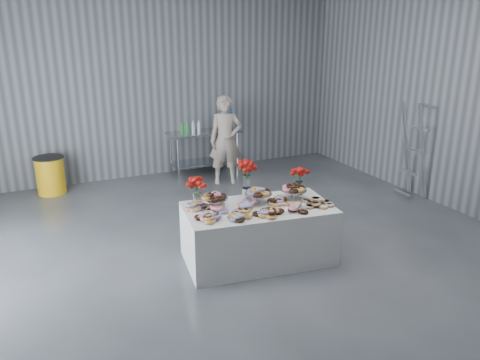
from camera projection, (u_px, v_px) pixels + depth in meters
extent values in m
plane|color=#3C3F44|center=(252.00, 267.00, 6.07)|extent=(9.00, 9.00, 0.00)
cube|color=gray|center=(154.00, 77.00, 9.33)|extent=(8.00, 0.04, 4.00)
cube|color=silver|center=(258.00, 233.00, 6.15)|extent=(2.01, 1.24, 0.75)
cube|color=silver|center=(204.00, 132.00, 9.68)|extent=(1.50, 0.60, 0.04)
cube|color=silver|center=(205.00, 162.00, 9.88)|extent=(1.40, 0.55, 0.03)
cylinder|color=silver|center=(178.00, 160.00, 9.35)|extent=(0.04, 0.04, 0.86)
cylinder|color=silver|center=(237.00, 153.00, 9.86)|extent=(0.04, 0.04, 0.86)
cylinder|color=silver|center=(171.00, 154.00, 9.78)|extent=(0.04, 0.04, 0.86)
cylinder|color=silver|center=(228.00, 148.00, 10.29)|extent=(0.04, 0.04, 0.86)
cylinder|color=silver|center=(214.00, 203.00, 6.00)|extent=(0.06, 0.06, 0.12)
cylinder|color=silver|center=(214.00, 198.00, 5.98)|extent=(0.36, 0.36, 0.01)
cylinder|color=silver|center=(258.00, 198.00, 6.17)|extent=(0.06, 0.06, 0.12)
cylinder|color=silver|center=(258.00, 194.00, 6.15)|extent=(0.36, 0.36, 0.01)
cylinder|color=silver|center=(293.00, 194.00, 6.31)|extent=(0.06, 0.06, 0.12)
cylinder|color=silver|center=(294.00, 190.00, 6.29)|extent=(0.36, 0.36, 0.01)
cylinder|color=white|center=(197.00, 200.00, 6.02)|extent=(0.11, 0.11, 0.18)
cylinder|color=#1E5919|center=(197.00, 190.00, 5.98)|extent=(0.04, 0.04, 0.18)
cylinder|color=white|center=(299.00, 188.00, 6.48)|extent=(0.11, 0.11, 0.18)
cylinder|color=#1E5919|center=(299.00, 179.00, 6.44)|extent=(0.04, 0.04, 0.18)
cylinder|color=silver|center=(247.00, 193.00, 6.32)|extent=(0.14, 0.14, 0.15)
cylinder|color=white|center=(247.00, 181.00, 6.26)|extent=(0.11, 0.11, 0.18)
cylinder|color=#1E5919|center=(247.00, 172.00, 6.22)|extent=(0.04, 0.04, 0.18)
cylinder|color=#3B77CA|center=(226.00, 120.00, 9.81)|extent=(0.28, 0.28, 0.40)
sphere|color=#3B77CA|center=(226.00, 108.00, 9.73)|extent=(0.20, 0.20, 0.20)
imported|color=#CC8C93|center=(226.00, 140.00, 9.08)|extent=(0.72, 0.58, 1.73)
cylinder|color=yellow|center=(51.00, 176.00, 8.64)|extent=(0.50, 0.50, 0.68)
cylinder|color=black|center=(48.00, 158.00, 8.53)|extent=(0.55, 0.55, 0.02)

